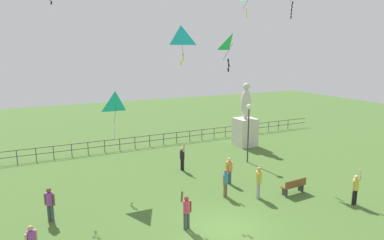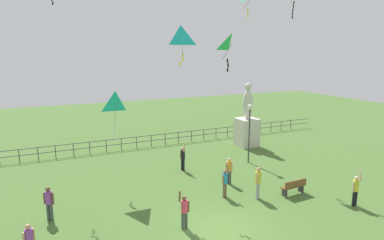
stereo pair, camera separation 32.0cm
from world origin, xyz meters
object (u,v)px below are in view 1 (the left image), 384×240
person_2 (182,157)px  person_5 (356,187)px  kite_4 (116,105)px  person_4 (226,181)px  person_7 (229,169)px  statue_monument (245,125)px  kite_1 (181,37)px  person_6 (50,202)px  person_0 (259,180)px  lamppost (249,120)px  park_bench (294,186)px  person_1 (186,210)px  kite_2 (233,44)px

person_2 → person_5: person_5 is taller
person_5 → kite_4: (-10.24, 7.03, 3.88)m
person_4 → person_7: person_4 is taller
statue_monument → person_4: 10.37m
person_7 → kite_1: bearing=162.5°
statue_monument → person_6: 16.65m
person_5 → kite_1: bearing=139.1°
person_0 → lamppost: bearing=60.5°
lamppost → park_bench: bearing=-98.6°
statue_monument → kite_1: size_ratio=2.50×
person_2 → person_7: size_ratio=1.16×
lamppost → person_4: 6.49m
lamppost → person_2: 5.24m
person_1 → kite_2: kite_2 is taller
statue_monument → kite_4: size_ratio=1.84×
statue_monument → person_4: statue_monument is taller
person_6 → kite_2: bearing=-9.6°
person_7 → statue_monument: bearing=49.3°
person_6 → kite_4: size_ratio=0.58×
kite_1 → person_5: bearing=-40.9°
kite_4 → person_4: bearing=-34.9°
lamppost → park_bench: 6.18m
lamppost → kite_1: (-5.89, -1.95, 5.36)m
kite_1 → kite_2: kite_1 is taller
person_1 → kite_1: size_ratio=0.88×
kite_4 → person_1: bearing=-73.9°
kite_2 → person_7: bearing=58.4°
statue_monument → person_1: 14.13m
person_5 → kite_1: size_ratio=0.89×
park_bench → person_5: bearing=-52.2°
kite_1 → kite_2: 3.08m
statue_monument → kite_2: size_ratio=2.89×
kite_2 → person_6: bearing=170.4°
person_6 → person_2: bearing=23.7°
person_0 → kite_2: bearing=157.5°
kite_1 → person_6: bearing=-170.6°
lamppost → person_5: lamppost is taller
kite_4 → person_2: bearing=16.8°
person_4 → person_2: bearing=94.7°
person_5 → lamppost: bearing=97.1°
lamppost → person_6: 13.47m
person_4 → person_5: 6.50m
person_0 → person_2: bearing=108.3°
statue_monument → person_2: (-7.05, -3.17, -0.81)m
person_7 → kite_4: bearing=162.5°
park_bench → person_5: (1.82, -2.35, 0.46)m
person_0 → person_7: person_0 is taller
person_2 → person_5: (5.77, -8.37, 0.01)m
person_1 → person_4: size_ratio=1.01×
person_1 → park_bench: bearing=7.0°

